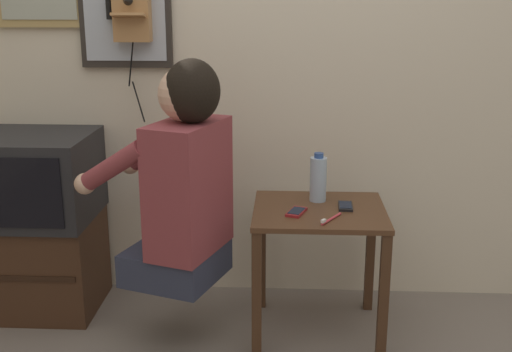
{
  "coord_description": "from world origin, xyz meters",
  "views": [
    {
      "loc": [
        0.18,
        -1.95,
        1.47
      ],
      "look_at": [
        0.04,
        0.63,
        0.74
      ],
      "focal_mm": 45.0,
      "sensor_mm": 36.0,
      "label": 1
    }
  ],
  "objects_px": {
    "television": "(32,177)",
    "wall_phone_antique": "(132,5)",
    "person": "(183,179)",
    "cell_phone_held": "(296,212)",
    "water_bottle": "(318,179)",
    "cell_phone_spare": "(345,206)",
    "toothbrush": "(330,219)"
  },
  "relations": [
    {
      "from": "toothbrush",
      "to": "television",
      "type": "bearing_deg",
      "value": 17.57
    },
    {
      "from": "wall_phone_antique",
      "to": "television",
      "type": "bearing_deg",
      "value": -158.08
    },
    {
      "from": "cell_phone_spare",
      "to": "water_bottle",
      "type": "xyz_separation_m",
      "value": [
        -0.12,
        0.09,
        0.1
      ]
    },
    {
      "from": "person",
      "to": "television",
      "type": "relative_size",
      "value": 1.66
    },
    {
      "from": "television",
      "to": "toothbrush",
      "type": "relative_size",
      "value": 3.92
    },
    {
      "from": "wall_phone_antique",
      "to": "toothbrush",
      "type": "height_order",
      "value": "wall_phone_antique"
    },
    {
      "from": "person",
      "to": "toothbrush",
      "type": "distance_m",
      "value": 0.62
    },
    {
      "from": "television",
      "to": "water_bottle",
      "type": "distance_m",
      "value": 1.32
    },
    {
      "from": "water_bottle",
      "to": "toothbrush",
      "type": "distance_m",
      "value": 0.28
    },
    {
      "from": "person",
      "to": "television",
      "type": "distance_m",
      "value": 0.83
    },
    {
      "from": "cell_phone_spare",
      "to": "water_bottle",
      "type": "height_order",
      "value": "water_bottle"
    },
    {
      "from": "wall_phone_antique",
      "to": "cell_phone_spare",
      "type": "xyz_separation_m",
      "value": [
        0.97,
        -0.34,
        -0.84
      ]
    },
    {
      "from": "cell_phone_spare",
      "to": "water_bottle",
      "type": "relative_size",
      "value": 0.58
    },
    {
      "from": "television",
      "to": "cell_phone_spare",
      "type": "relative_size",
      "value": 4.44
    },
    {
      "from": "wall_phone_antique",
      "to": "water_bottle",
      "type": "distance_m",
      "value": 1.16
    },
    {
      "from": "cell_phone_held",
      "to": "water_bottle",
      "type": "xyz_separation_m",
      "value": [
        0.1,
        0.18,
        0.1
      ]
    },
    {
      "from": "water_bottle",
      "to": "person",
      "type": "bearing_deg",
      "value": -156.48
    },
    {
      "from": "water_bottle",
      "to": "toothbrush",
      "type": "xyz_separation_m",
      "value": [
        0.04,
        -0.26,
        -0.1
      ]
    },
    {
      "from": "television",
      "to": "toothbrush",
      "type": "bearing_deg",
      "value": -13.62
    },
    {
      "from": "television",
      "to": "wall_phone_antique",
      "type": "bearing_deg",
      "value": 21.92
    },
    {
      "from": "wall_phone_antique",
      "to": "cell_phone_spare",
      "type": "relative_size",
      "value": 5.8
    },
    {
      "from": "wall_phone_antique",
      "to": "water_bottle",
      "type": "bearing_deg",
      "value": -16.45
    },
    {
      "from": "television",
      "to": "person",
      "type": "bearing_deg",
      "value": -22.2
    },
    {
      "from": "cell_phone_spare",
      "to": "cell_phone_held",
      "type": "bearing_deg",
      "value": -154.63
    },
    {
      "from": "cell_phone_spare",
      "to": "toothbrush",
      "type": "height_order",
      "value": "toothbrush"
    },
    {
      "from": "television",
      "to": "cell_phone_held",
      "type": "distance_m",
      "value": 1.25
    },
    {
      "from": "cell_phone_held",
      "to": "water_bottle",
      "type": "relative_size",
      "value": 0.62
    },
    {
      "from": "person",
      "to": "television",
      "type": "xyz_separation_m",
      "value": [
        -0.76,
        0.31,
        -0.09
      ]
    },
    {
      "from": "person",
      "to": "toothbrush",
      "type": "relative_size",
      "value": 6.51
    },
    {
      "from": "cell_phone_held",
      "to": "water_bottle",
      "type": "distance_m",
      "value": 0.22
    },
    {
      "from": "wall_phone_antique",
      "to": "cell_phone_held",
      "type": "xyz_separation_m",
      "value": [
        0.76,
        -0.43,
        -0.84
      ]
    },
    {
      "from": "person",
      "to": "wall_phone_antique",
      "type": "distance_m",
      "value": 0.89
    }
  ]
}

